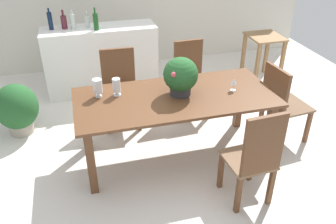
{
  "coord_description": "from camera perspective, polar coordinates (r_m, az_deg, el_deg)",
  "views": [
    {
      "loc": [
        -0.92,
        -3.38,
        2.49
      ],
      "look_at": [
        -0.09,
        -0.31,
        0.6
      ],
      "focal_mm": 37.58,
      "sensor_mm": 36.0,
      "label": 1
    }
  ],
  "objects": [
    {
      "name": "wine_bottle_clear",
      "position": [
        5.19,
        -15.19,
        13.99
      ],
      "size": [
        0.06,
        0.06,
        0.26
      ],
      "color": "#B2BFB7",
      "rests_on": "kitchen_counter"
    },
    {
      "name": "side_table",
      "position": [
        5.79,
        15.24,
        9.97
      ],
      "size": [
        0.5,
        0.56,
        0.74
      ],
      "color": "olive",
      "rests_on": "ground"
    },
    {
      "name": "chair_foot_end",
      "position": [
        4.28,
        17.84,
        1.78
      ],
      "size": [
        0.51,
        0.51,
        0.95
      ],
      "rotation": [
        0.0,
        0.0,
        1.67
      ],
      "color": "brown",
      "rests_on": "ground"
    },
    {
      "name": "flower_centerpiece",
      "position": [
        3.63,
        2.06,
        5.89
      ],
      "size": [
        0.36,
        0.36,
        0.41
      ],
      "color": "#333338",
      "rests_on": "dining_table"
    },
    {
      "name": "wine_bottle_dark",
      "position": [
        5.24,
        -18.57,
        13.87
      ],
      "size": [
        0.06,
        0.06,
        0.29
      ],
      "color": "#0F1E38",
      "rests_on": "kitchen_counter"
    },
    {
      "name": "dining_table",
      "position": [
        3.73,
        1.18,
        1.18
      ],
      "size": [
        2.1,
        0.96,
        0.76
      ],
      "color": "brown",
      "rests_on": "ground"
    },
    {
      "name": "ground_plane",
      "position": [
        4.3,
        0.1,
        -4.72
      ],
      "size": [
        7.04,
        7.04,
        0.0
      ],
      "primitive_type": "plane",
      "color": "silver"
    },
    {
      "name": "wine_bottle_amber",
      "position": [
        5.21,
        -12.98,
        14.14
      ],
      "size": [
        0.06,
        0.06,
        0.22
      ],
      "color": "#B2BFB7",
      "rests_on": "kitchen_counter"
    },
    {
      "name": "crystal_vase_left",
      "position": [
        3.69,
        -8.35,
        4.21
      ],
      "size": [
        0.08,
        0.08,
        0.19
      ],
      "color": "silver",
      "rests_on": "dining_table"
    },
    {
      "name": "crystal_vase_center_near",
      "position": [
        3.68,
        -11.36,
        4.08
      ],
      "size": [
        0.1,
        0.1,
        0.2
      ],
      "color": "silver",
      "rests_on": "dining_table"
    },
    {
      "name": "chair_far_left",
      "position": [
        4.5,
        -7.85,
        4.57
      ],
      "size": [
        0.48,
        0.49,
        0.96
      ],
      "rotation": [
        0.0,
        0.0,
        -0.05
      ],
      "color": "brown",
      "rests_on": "ground"
    },
    {
      "name": "wine_bottle_tall",
      "position": [
        5.24,
        -16.53,
        13.85
      ],
      "size": [
        0.08,
        0.08,
        0.26
      ],
      "color": "#511E28",
      "rests_on": "kitchen_counter"
    },
    {
      "name": "chair_far_right",
      "position": [
        4.68,
        3.58,
        6.0
      ],
      "size": [
        0.44,
        0.42,
        0.99
      ],
      "rotation": [
        0.0,
        0.0,
        0.04
      ],
      "color": "brown",
      "rests_on": "ground"
    },
    {
      "name": "wine_glass",
      "position": [
        3.81,
        10.62,
        4.8
      ],
      "size": [
        0.06,
        0.06,
        0.14
      ],
      "color": "silver",
      "rests_on": "dining_table"
    },
    {
      "name": "wine_bottle_green",
      "position": [
        5.06,
        -11.64,
        14.21
      ],
      "size": [
        0.07,
        0.07,
        0.31
      ],
      "color": "#194C1E",
      "rests_on": "kitchen_counter"
    },
    {
      "name": "potted_plant_floor",
      "position": [
        4.66,
        -23.32,
        0.55
      ],
      "size": [
        0.52,
        0.52,
        0.65
      ],
      "color": "#9E9384",
      "rests_on": "ground"
    },
    {
      "name": "kitchen_counter",
      "position": [
        5.38,
        -10.72,
        8.34
      ],
      "size": [
        1.62,
        0.5,
        0.98
      ],
      "primitive_type": "cube",
      "color": "white",
      "rests_on": "ground"
    },
    {
      "name": "chair_near_right",
      "position": [
        3.25,
        13.96,
        -6.99
      ],
      "size": [
        0.44,
        0.46,
        1.03
      ],
      "rotation": [
        0.0,
        0.0,
        3.21
      ],
      "color": "brown",
      "rests_on": "ground"
    }
  ]
}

